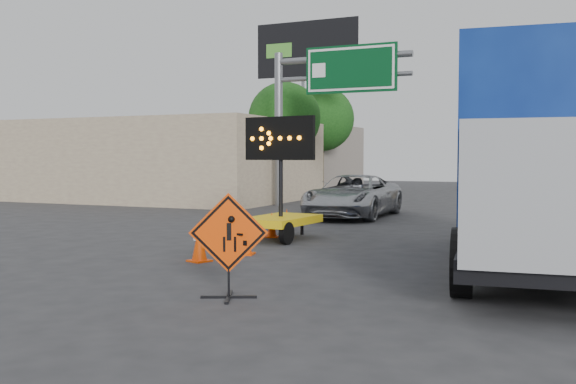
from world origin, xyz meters
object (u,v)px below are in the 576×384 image
Objects in this scene: pickup_truck at (353,196)px; construction_sign at (229,243)px; box_truck at (538,171)px; arrow_board at (281,213)px.

construction_sign is at bearing -80.59° from pickup_truck.
box_truck reaches higher than construction_sign.
box_truck is (6.42, -2.10, 1.19)m from arrow_board.
pickup_truck is 11.35m from box_truck.
box_truck is (6.69, -9.10, 1.14)m from pickup_truck.
construction_sign is 13.99m from pickup_truck.
pickup_truck is at bearing 75.69° from construction_sign.
construction_sign is 0.30× the size of pickup_truck.
arrow_board is 0.36× the size of box_truck.
construction_sign reaches higher than pickup_truck.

